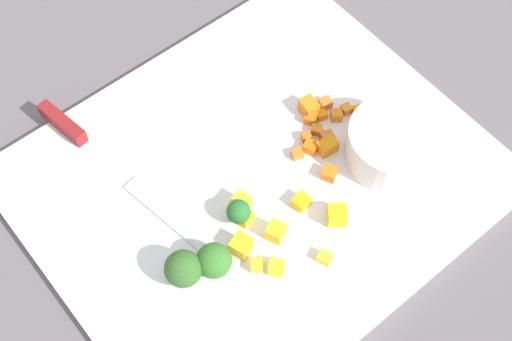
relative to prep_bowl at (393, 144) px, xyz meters
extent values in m
plane|color=#645C60|center=(0.13, -0.07, -0.03)|extent=(4.00, 4.00, 0.00)
cube|color=white|center=(0.13, -0.07, -0.03)|extent=(0.47, 0.40, 0.01)
cylinder|color=white|center=(0.00, 0.00, 0.00)|extent=(0.10, 0.10, 0.04)
cube|color=silver|center=(0.23, -0.08, -0.02)|extent=(0.04, 0.15, 0.00)
cube|color=maroon|center=(0.25, -0.25, -0.01)|extent=(0.02, 0.07, 0.02)
cube|color=orange|center=(0.04, -0.07, -0.02)|extent=(0.02, 0.02, 0.01)
cube|color=orange|center=(0.06, -0.08, -0.02)|extent=(0.01, 0.01, 0.01)
cube|color=orange|center=(0.08, -0.06, -0.02)|extent=(0.01, 0.01, 0.01)
cube|color=orange|center=(0.07, -0.02, -0.02)|extent=(0.02, 0.02, 0.01)
cube|color=orange|center=(0.01, -0.07, -0.02)|extent=(0.02, 0.02, 0.01)
cube|color=orange|center=(0.05, -0.05, -0.01)|extent=(0.02, 0.02, 0.02)
cube|color=orange|center=(-0.01, -0.06, -0.02)|extent=(0.01, 0.02, 0.01)
cube|color=orange|center=(0.02, -0.08, -0.02)|extent=(0.01, 0.01, 0.01)
cube|color=orange|center=(0.04, -0.09, -0.02)|extent=(0.02, 0.02, 0.01)
cube|color=orange|center=(0.06, -0.06, -0.02)|extent=(0.02, 0.02, 0.01)
cube|color=orange|center=(0.03, -0.10, -0.01)|extent=(0.02, 0.02, 0.02)
cube|color=orange|center=(0.04, -0.06, -0.02)|extent=(0.02, 0.02, 0.01)
cube|color=orange|center=(0.00, -0.07, -0.02)|extent=(0.01, 0.01, 0.01)
cube|color=orange|center=(0.01, -0.09, -0.02)|extent=(0.02, 0.02, 0.01)
cube|color=yellow|center=(0.14, 0.05, -0.02)|extent=(0.02, 0.02, 0.01)
cube|color=yellow|center=(0.18, 0.02, -0.02)|extent=(0.02, 0.02, 0.01)
cube|color=yellow|center=(0.16, -0.05, -0.01)|extent=(0.02, 0.02, 0.02)
cube|color=yellow|center=(0.11, -0.02, -0.02)|extent=(0.02, 0.02, 0.01)
cube|color=yellow|center=(0.10, 0.02, -0.01)|extent=(0.03, 0.03, 0.02)
cube|color=yellow|center=(0.19, 0.01, -0.02)|extent=(0.02, 0.02, 0.01)
cube|color=yellow|center=(0.17, -0.04, -0.02)|extent=(0.02, 0.02, 0.01)
cube|color=yellow|center=(0.16, -0.01, -0.01)|extent=(0.02, 0.02, 0.02)
cube|color=yellow|center=(0.19, -0.02, -0.01)|extent=(0.02, 0.02, 0.02)
cylinder|color=#94AB63|center=(0.23, -0.02, -0.02)|extent=(0.01, 0.01, 0.01)
sphere|color=#37742A|center=(0.23, -0.02, 0.00)|extent=(0.04, 0.04, 0.04)
cylinder|color=#96BB5D|center=(0.26, -0.03, -0.02)|extent=(0.01, 0.01, 0.01)
sphere|color=#346528|center=(0.26, -0.03, 0.00)|extent=(0.04, 0.04, 0.04)
cylinder|color=#87B168|center=(0.18, -0.04, -0.02)|extent=(0.01, 0.01, 0.01)
sphere|color=#296E2F|center=(0.18, -0.04, 0.00)|extent=(0.03, 0.03, 0.03)
camera|label=1|loc=(0.37, 0.22, 0.64)|focal=50.36mm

